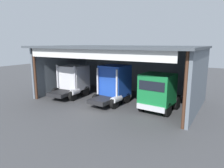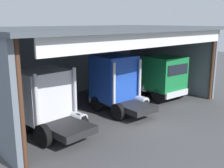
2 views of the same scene
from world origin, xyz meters
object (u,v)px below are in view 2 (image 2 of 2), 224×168
object	(u,v)px
truck_blue_right_bay	(116,82)
truck_green_left_bay	(161,76)
oil_drum	(132,79)
tool_cart	(50,98)
truck_white_center_bay	(45,100)

from	to	relation	value
truck_blue_right_bay	truck_green_left_bay	bearing A→B (deg)	0.34
oil_drum	tool_cart	distance (m)	9.12
truck_green_left_bay	tool_cart	world-z (taller)	truck_green_left_bay
truck_green_left_bay	oil_drum	bearing A→B (deg)	-107.20
tool_cart	truck_blue_right_bay	bearing A→B (deg)	-57.52
truck_blue_right_bay	oil_drum	size ratio (longest dim) A/B	4.86
truck_white_center_bay	truck_blue_right_bay	distance (m)	5.15
truck_blue_right_bay	truck_green_left_bay	world-z (taller)	truck_blue_right_bay
truck_white_center_bay	tool_cart	xyz separation A→B (m)	(2.51, 4.16, -1.29)
truck_white_center_bay	oil_drum	distance (m)	12.62
truck_blue_right_bay	truck_green_left_bay	distance (m)	4.50
oil_drum	tool_cart	world-z (taller)	tool_cart
truck_white_center_bay	truck_blue_right_bay	bearing A→B (deg)	-3.74
oil_drum	truck_blue_right_bay	bearing A→B (deg)	-143.72
truck_blue_right_bay	oil_drum	bearing A→B (deg)	39.60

